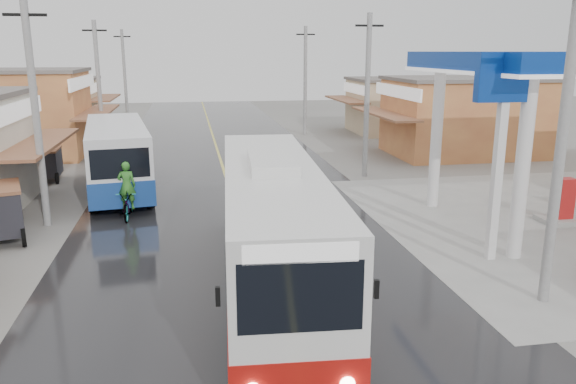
% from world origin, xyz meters
% --- Properties ---
extents(ground, '(120.00, 120.00, 0.00)m').
position_xyz_m(ground, '(0.00, 0.00, 0.00)').
color(ground, slate).
rests_on(ground, ground).
extents(road, '(12.00, 90.00, 0.02)m').
position_xyz_m(road, '(0.00, 15.00, 0.01)').
color(road, black).
rests_on(road, ground).
extents(centre_line, '(0.15, 90.00, 0.01)m').
position_xyz_m(centre_line, '(0.00, 15.00, 0.02)').
color(centre_line, '#D8CC4C').
rests_on(centre_line, road).
extents(shopfronts_right, '(11.00, 44.00, 4.80)m').
position_xyz_m(shopfronts_right, '(15.00, 12.00, 0.00)').
color(shopfronts_right, beige).
rests_on(shopfronts_right, ground).
extents(utility_poles_left, '(1.60, 50.00, 8.00)m').
position_xyz_m(utility_poles_left, '(-7.00, 16.00, 0.00)').
color(utility_poles_left, gray).
rests_on(utility_poles_left, ground).
extents(utility_poles_right, '(1.60, 36.00, 8.00)m').
position_xyz_m(utility_poles_right, '(7.00, 15.00, 0.00)').
color(utility_poles_right, gray).
rests_on(utility_poles_right, ground).
extents(coach_bus, '(3.32, 11.69, 3.61)m').
position_xyz_m(coach_bus, '(0.31, 2.07, 1.74)').
color(coach_bus, silver).
rests_on(coach_bus, road).
extents(second_bus, '(3.73, 9.46, 3.06)m').
position_xyz_m(second_bus, '(-4.95, 13.84, 1.65)').
color(second_bus, silver).
rests_on(second_bus, road).
extents(cyclist, '(0.79, 2.10, 2.24)m').
position_xyz_m(cyclist, '(-4.13, 9.45, 0.74)').
color(cyclist, black).
rests_on(cyclist, ground).
extents(tricycle_far, '(1.47, 2.09, 1.59)m').
position_xyz_m(tricycle_far, '(-8.72, 16.74, 0.91)').
color(tricycle_far, '#26262D').
rests_on(tricycle_far, ground).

